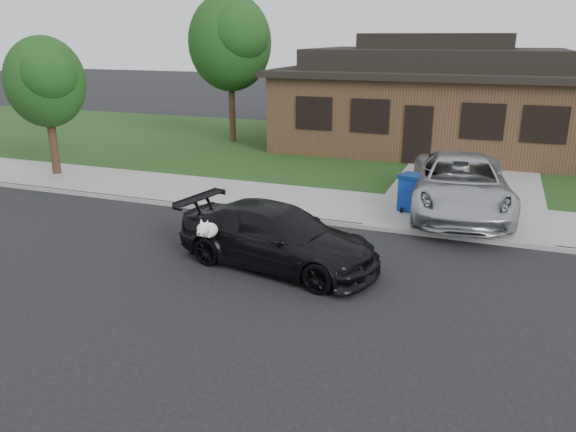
% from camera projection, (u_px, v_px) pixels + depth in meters
% --- Properties ---
extents(ground, '(120.00, 120.00, 0.00)m').
position_uv_depth(ground, '(159.00, 257.00, 12.43)').
color(ground, black).
rests_on(ground, ground).
extents(sidewalk, '(60.00, 3.00, 0.12)m').
position_uv_depth(sidewalk, '(251.00, 197.00, 16.87)').
color(sidewalk, gray).
rests_on(sidewalk, ground).
extents(curb, '(60.00, 0.12, 0.12)m').
position_uv_depth(curb, '(229.00, 211.00, 15.53)').
color(curb, gray).
rests_on(curb, ground).
extents(lawn, '(60.00, 13.00, 0.13)m').
position_uv_depth(lawn, '(328.00, 149.00, 23.99)').
color(lawn, '#193814').
rests_on(lawn, ground).
extents(driveway, '(4.50, 13.00, 0.14)m').
position_uv_depth(driveway, '(470.00, 176.00, 19.31)').
color(driveway, gray).
rests_on(driveway, ground).
extents(sedan, '(4.72, 2.61, 1.29)m').
position_uv_depth(sedan, '(277.00, 237.00, 11.80)').
color(sedan, black).
rests_on(sedan, ground).
extents(minivan, '(3.16, 5.67, 1.50)m').
position_uv_depth(minivan, '(460.00, 185.00, 14.99)').
color(minivan, '#B2B4B9').
rests_on(minivan, driveway).
extents(recycling_bin, '(0.76, 0.76, 1.02)m').
position_uv_depth(recycling_bin, '(412.00, 193.00, 15.17)').
color(recycling_bin, '#0D2D97').
rests_on(recycling_bin, sidewalk).
extents(house, '(12.60, 8.60, 4.65)m').
position_uv_depth(house, '(433.00, 99.00, 23.80)').
color(house, '#422B1C').
rests_on(house, ground).
extents(tree_0, '(3.78, 3.60, 6.34)m').
position_uv_depth(tree_0, '(232.00, 41.00, 23.98)').
color(tree_0, '#332114').
rests_on(tree_0, ground).
extents(tree_2, '(2.73, 2.60, 4.59)m').
position_uv_depth(tree_2, '(46.00, 81.00, 18.46)').
color(tree_2, '#332114').
rests_on(tree_2, ground).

